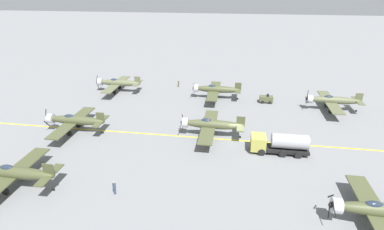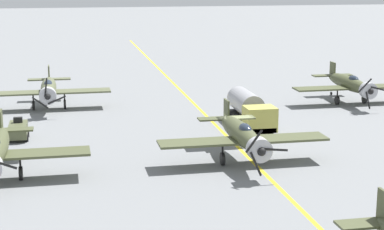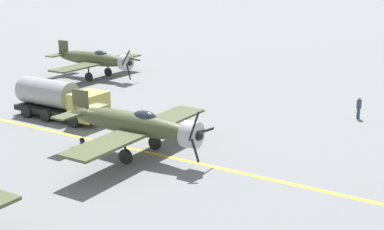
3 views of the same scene
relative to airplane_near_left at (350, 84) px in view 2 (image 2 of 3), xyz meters
name	(u,v)px [view 2 (image 2 of 3)]	position (x,y,z in m)	size (l,w,h in m)	color
ground_plane	(238,147)	(15.70, 13.97, -2.01)	(400.00, 400.00, 0.00)	slate
taxiway_stripe	(238,147)	(15.70, 13.97, -2.01)	(0.30, 160.00, 0.01)	yellow
airplane_near_left	(350,84)	(0.00, 0.00, 0.00)	(12.00, 9.98, 3.65)	#4A4F30
airplane_near_right	(49,89)	(30.20, -3.39, 0.00)	(12.00, 9.98, 3.79)	#595E40
airplane_mid_center	(242,135)	(16.50, 18.00, 0.00)	(12.00, 9.98, 3.65)	#4C5133
fuel_tanker	(250,110)	(13.01, 8.03, -0.50)	(2.68, 8.00, 2.98)	black
tow_tractor	(18,130)	(32.43, 8.38, -1.22)	(1.57, 2.60, 1.79)	#515638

